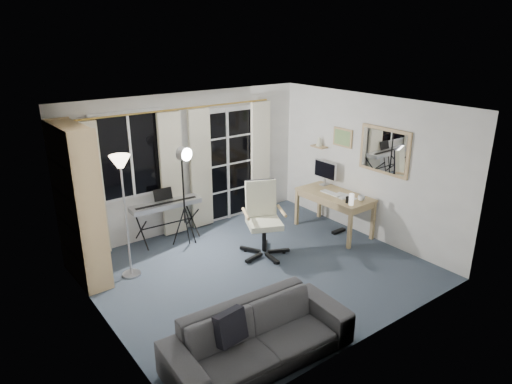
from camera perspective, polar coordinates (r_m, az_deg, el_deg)
floor at (r=6.86m, az=0.36°, el=-9.81°), size 4.50×4.00×0.02m
window at (r=7.44m, az=-15.46°, el=4.44°), size 1.20×0.08×1.40m
french_door at (r=8.35m, az=-3.67°, el=3.36°), size 1.32×0.09×2.11m
curtains at (r=7.83m, az=-8.76°, el=2.57°), size 3.60×0.07×2.13m
bookshelf at (r=6.64m, az=-21.52°, el=-2.09°), size 0.40×1.05×2.23m
torchiere_lamp at (r=6.40m, az=-16.41°, el=1.39°), size 0.34×0.34×1.79m
keyboard_piano at (r=7.61m, az=-11.20°, el=-1.66°), size 1.19×0.61×0.85m
studio_light at (r=7.20m, az=-8.97°, el=3.28°), size 0.37×0.38×1.70m
office_chair at (r=7.11m, az=0.79°, el=-2.50°), size 0.80×0.82×1.16m
desk at (r=7.97m, az=9.79°, el=-0.80°), size 0.69×1.33×0.71m
monitor at (r=8.29m, az=8.64°, el=2.65°), size 0.17×0.51×0.44m
desk_clutter at (r=7.81m, az=10.64°, el=-1.79°), size 0.40×0.81×0.89m
mug at (r=7.68m, az=13.04°, el=-0.66°), size 0.12×0.09×0.12m
wall_mirror at (r=7.53m, az=15.74°, el=4.97°), size 0.04×0.94×0.74m
framed_print at (r=8.08m, az=10.78°, el=6.70°), size 0.03×0.42×0.32m
wall_shelf at (r=8.41m, az=7.89°, el=6.03°), size 0.16×0.30×0.18m
sofa at (r=5.00m, az=0.38°, el=-16.63°), size 2.07×0.69×0.80m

